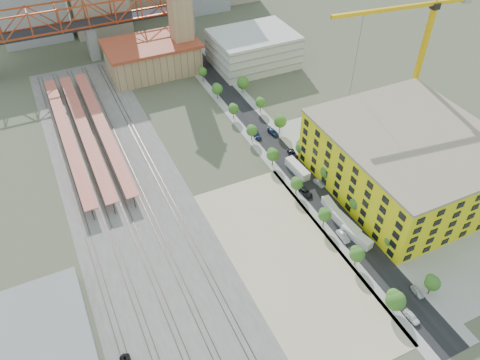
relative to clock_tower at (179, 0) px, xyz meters
name	(u,v)px	position (x,y,z in m)	size (l,w,h in m)	color
ground	(250,184)	(-8.00, -79.99, -28.70)	(400.00, 400.00, 0.00)	#474C38
ballast_strip	(121,183)	(-44.00, -62.49, -28.67)	(36.00, 165.00, 0.06)	#605E59
dirt_lot	(290,260)	(-12.00, -111.49, -28.67)	(28.00, 67.00, 0.06)	tan
street_asphalt	(273,144)	(8.00, -64.99, -28.67)	(12.00, 170.00, 0.06)	black
sidewalk_west	(258,148)	(2.50, -64.99, -28.68)	(3.00, 170.00, 0.04)	gray
sidewalk_east	(286,140)	(13.50, -64.99, -28.68)	(3.00, 170.00, 0.04)	gray
construction_pad	(408,181)	(37.00, -99.99, -28.67)	(50.00, 90.00, 0.06)	gray
rail_tracks	(116,184)	(-45.80, -62.49, -28.55)	(26.56, 160.00, 0.18)	#382B23
platform_canopies	(85,130)	(-49.00, -34.99, -24.70)	(16.00, 80.00, 4.12)	#B86546
station_hall	(153,57)	(-13.00, 2.01, -22.03)	(38.00, 24.00, 13.10)	tan
clock_tower	(179,0)	(0.00, 0.00, 0.00)	(12.00, 12.00, 52.00)	tan
parking_garage	(253,49)	(28.00, -9.99, -21.70)	(34.00, 26.00, 14.00)	silver
truss_bridge	(87,16)	(-33.00, 25.01, -9.83)	(94.00, 9.60, 25.60)	gray
construction_building	(407,160)	(34.00, -99.99, -19.29)	(44.60, 50.60, 18.80)	yellow
warehouse	(39,344)	(-74.00, -109.99, -26.20)	(22.00, 32.00, 5.00)	gray
street_trees	(287,161)	(8.00, -74.99, -28.70)	(15.40, 124.40, 8.00)	#2D651E
distant_hills	(159,52)	(37.28, 180.01, -108.23)	(647.00, 264.00, 227.00)	#4C6B59
tower_crane	(417,42)	(54.14, -73.28, 2.66)	(47.41, 7.75, 50.81)	yellow
site_trailer_a	(357,237)	(8.00, -113.10, -27.41)	(2.47, 9.40, 2.57)	silver
site_trailer_b	(346,224)	(8.00, -108.10, -27.36)	(2.56, 9.74, 2.67)	silver
site_trailer_c	(332,208)	(8.00, -101.04, -27.48)	(2.33, 8.87, 2.43)	silver
site_trailer_d	(297,169)	(8.00, -81.50, -27.29)	(2.71, 10.31, 2.82)	silver
car_0	(412,317)	(5.00, -138.72, -27.96)	(1.74, 4.32, 1.47)	white
car_1	(343,236)	(5.00, -111.08, -27.90)	(1.68, 4.83, 1.59)	#ACACB1
car_2	(306,192)	(5.00, -91.47, -27.98)	(2.37, 5.15, 1.43)	black
car_3	(257,135)	(5.00, -58.77, -27.90)	(2.23, 5.47, 1.59)	navy
car_4	(417,292)	(11.00, -133.84, -28.03)	(1.57, 3.91, 1.33)	silver
car_5	(319,183)	(11.00, -89.62, -28.01)	(1.45, 4.16, 1.37)	#9F9EA4
car_6	(293,154)	(11.00, -73.38, -28.01)	(2.28, 4.95, 1.37)	black
car_7	(273,132)	(11.00, -59.81, -27.94)	(2.11, 5.19, 1.51)	#1A2B4D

